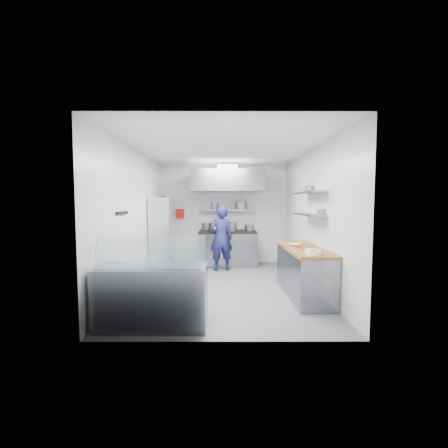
{
  "coord_description": "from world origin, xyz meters",
  "views": [
    {
      "loc": [
        -0.02,
        -6.1,
        1.72
      ],
      "look_at": [
        0.0,
        0.6,
        1.25
      ],
      "focal_mm": 24.0,
      "sensor_mm": 36.0,
      "label": 1
    }
  ],
  "objects_px": {
    "wire_rack": "(163,235)",
    "display_case": "(153,296)",
    "gas_range": "(227,249)",
    "chef": "(221,238)"
  },
  "relations": [
    {
      "from": "gas_range",
      "to": "wire_rack",
      "type": "relative_size",
      "value": 0.86
    },
    {
      "from": "wire_rack",
      "to": "display_case",
      "type": "height_order",
      "value": "wire_rack"
    },
    {
      "from": "chef",
      "to": "wire_rack",
      "type": "height_order",
      "value": "wire_rack"
    },
    {
      "from": "gas_range",
      "to": "display_case",
      "type": "height_order",
      "value": "gas_range"
    },
    {
      "from": "chef",
      "to": "display_case",
      "type": "relative_size",
      "value": 1.1
    },
    {
      "from": "chef",
      "to": "display_case",
      "type": "xyz_separation_m",
      "value": [
        -0.93,
        -3.46,
        -0.4
      ]
    },
    {
      "from": "gas_range",
      "to": "display_case",
      "type": "relative_size",
      "value": 1.07
    },
    {
      "from": "wire_rack",
      "to": "display_case",
      "type": "xyz_separation_m",
      "value": [
        0.53,
        -3.31,
        -0.5
      ]
    },
    {
      "from": "gas_range",
      "to": "display_case",
      "type": "xyz_separation_m",
      "value": [
        -1.1,
        -4.1,
        -0.03
      ]
    },
    {
      "from": "wire_rack",
      "to": "display_case",
      "type": "distance_m",
      "value": 3.39
    }
  ]
}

